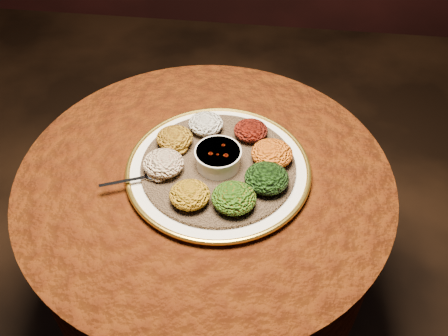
# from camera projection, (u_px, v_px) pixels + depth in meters

# --- Properties ---
(table) EXTENTS (0.96, 0.96, 0.73)m
(table) POSITION_uv_depth(u_px,v_px,m) (207.00, 218.00, 1.40)
(table) COLOR black
(table) RESTS_ON ground
(platter) EXTENTS (0.47, 0.47, 0.02)m
(platter) POSITION_uv_depth(u_px,v_px,m) (218.00, 169.00, 1.26)
(platter) COLOR white
(platter) RESTS_ON table
(injera) EXTENTS (0.43, 0.43, 0.01)m
(injera) POSITION_uv_depth(u_px,v_px,m) (218.00, 166.00, 1.25)
(injera) COLOR brown
(injera) RESTS_ON platter
(stew_bowl) EXTENTS (0.12, 0.12, 0.05)m
(stew_bowl) POSITION_uv_depth(u_px,v_px,m) (218.00, 157.00, 1.23)
(stew_bowl) COLOR silver
(stew_bowl) RESTS_ON injera
(spoon) EXTENTS (0.15, 0.07, 0.01)m
(spoon) POSITION_uv_depth(u_px,v_px,m) (148.00, 177.00, 1.22)
(spoon) COLOR silver
(spoon) RESTS_ON injera
(portion_ayib) EXTENTS (0.09, 0.09, 0.04)m
(portion_ayib) POSITION_uv_depth(u_px,v_px,m) (206.00, 124.00, 1.32)
(portion_ayib) COLOR beige
(portion_ayib) RESTS_ON injera
(portion_kitfo) EXTENTS (0.09, 0.09, 0.04)m
(portion_kitfo) POSITION_uv_depth(u_px,v_px,m) (251.00, 130.00, 1.31)
(portion_kitfo) COLOR black
(portion_kitfo) RESTS_ON injera
(portion_tikil) EXTENTS (0.11, 0.10, 0.05)m
(portion_tikil) POSITION_uv_depth(u_px,v_px,m) (272.00, 154.00, 1.24)
(portion_tikil) COLOR #B96B0F
(portion_tikil) RESTS_ON injera
(portion_gomen) EXTENTS (0.11, 0.10, 0.05)m
(portion_gomen) POSITION_uv_depth(u_px,v_px,m) (267.00, 178.00, 1.18)
(portion_gomen) COLOR black
(portion_gomen) RESTS_ON injera
(portion_mixveg) EXTENTS (0.10, 0.10, 0.05)m
(portion_mixveg) POSITION_uv_depth(u_px,v_px,m) (234.00, 198.00, 1.14)
(portion_mixveg) COLOR #AD460B
(portion_mixveg) RESTS_ON injera
(portion_kik) EXTENTS (0.10, 0.09, 0.05)m
(portion_kik) POSITION_uv_depth(u_px,v_px,m) (190.00, 195.00, 1.15)
(portion_kik) COLOR #A86B0E
(portion_kik) RESTS_ON injera
(portion_timatim) EXTENTS (0.10, 0.10, 0.05)m
(portion_timatim) POSITION_uv_depth(u_px,v_px,m) (164.00, 163.00, 1.22)
(portion_timatim) COLOR maroon
(portion_timatim) RESTS_ON injera
(portion_shiro) EXTENTS (0.10, 0.09, 0.05)m
(portion_shiro) POSITION_uv_depth(u_px,v_px,m) (175.00, 138.00, 1.29)
(portion_shiro) COLOR #976A12
(portion_shiro) RESTS_ON injera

